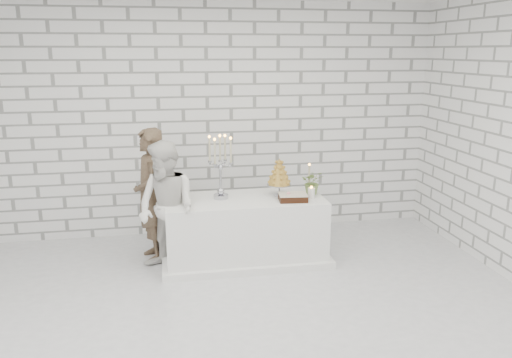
# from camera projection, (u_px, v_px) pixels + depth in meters

# --- Properties ---
(ground) EXTENTS (6.00, 5.00, 0.01)m
(ground) POSITION_uv_depth(u_px,v_px,m) (236.00, 324.00, 4.56)
(ground) COLOR silver
(ground) RESTS_ON ground
(wall_back) EXTENTS (6.00, 0.01, 3.00)m
(wall_back) POSITION_uv_depth(u_px,v_px,m) (208.00, 121.00, 6.57)
(wall_back) COLOR white
(wall_back) RESTS_ON ground
(wall_front) EXTENTS (6.00, 0.01, 3.00)m
(wall_front) POSITION_uv_depth(u_px,v_px,m) (332.00, 307.00, 1.80)
(wall_front) COLOR white
(wall_front) RESTS_ON ground
(cake_table) EXTENTS (1.80, 0.80, 0.75)m
(cake_table) POSITION_uv_depth(u_px,v_px,m) (245.00, 229.00, 5.86)
(cake_table) COLOR white
(cake_table) RESTS_ON ground
(groom) EXTENTS (0.46, 0.62, 1.55)m
(groom) POSITION_uv_depth(u_px,v_px,m) (150.00, 195.00, 5.79)
(groom) COLOR #423225
(groom) RESTS_ON ground
(bride) EXTENTS (0.90, 0.90, 1.47)m
(bride) POSITION_uv_depth(u_px,v_px,m) (167.00, 209.00, 5.44)
(bride) COLOR white
(bride) RESTS_ON ground
(candelabra) EXTENTS (0.36, 0.36, 0.74)m
(candelabra) POSITION_uv_depth(u_px,v_px,m) (220.00, 167.00, 5.68)
(candelabra) COLOR #A9AAB4
(candelabra) RESTS_ON cake_table
(croquembouche) EXTENTS (0.37, 0.37, 0.44)m
(croquembouche) POSITION_uv_depth(u_px,v_px,m) (279.00, 177.00, 5.83)
(croquembouche) COLOR olive
(croquembouche) RESTS_ON cake_table
(chocolate_cake) EXTENTS (0.33, 0.25, 0.08)m
(chocolate_cake) POSITION_uv_depth(u_px,v_px,m) (293.00, 197.00, 5.67)
(chocolate_cake) COLOR black
(chocolate_cake) RESTS_ON cake_table
(pillar_candle) EXTENTS (0.08, 0.08, 0.12)m
(pillar_candle) POSITION_uv_depth(u_px,v_px,m) (311.00, 193.00, 5.77)
(pillar_candle) COLOR white
(pillar_candle) RESTS_ON cake_table
(extra_taper) EXTENTS (0.07, 0.07, 0.32)m
(extra_taper) POSITION_uv_depth(u_px,v_px,m) (309.00, 179.00, 6.01)
(extra_taper) COLOR beige
(extra_taper) RESTS_ON cake_table
(flowers) EXTENTS (0.31, 0.29, 0.29)m
(flowers) POSITION_uv_depth(u_px,v_px,m) (313.00, 182.00, 5.91)
(flowers) COLOR #618743
(flowers) RESTS_ON cake_table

